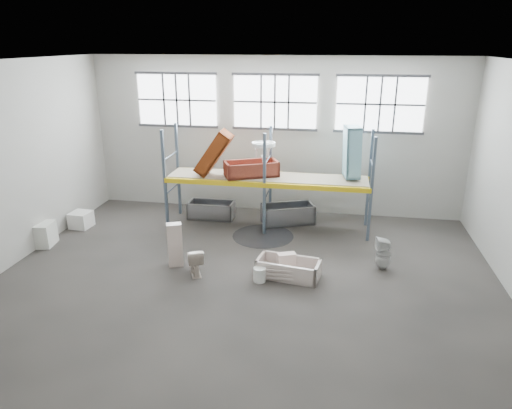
% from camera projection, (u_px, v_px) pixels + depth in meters
% --- Properties ---
extents(floor, '(12.00, 10.00, 0.10)m').
position_uv_depth(floor, '(245.00, 282.00, 11.11)').
color(floor, '#4D4742').
rests_on(floor, ground).
extents(ceiling, '(12.00, 10.00, 0.10)m').
position_uv_depth(ceiling, '(243.00, 60.00, 9.40)').
color(ceiling, silver).
rests_on(ceiling, ground).
extents(wall_back, '(12.00, 0.10, 5.00)m').
position_uv_depth(wall_back, '(275.00, 136.00, 14.94)').
color(wall_back, '#A5A299').
rests_on(wall_back, ground).
extents(wall_front, '(12.00, 0.10, 5.00)m').
position_uv_depth(wall_front, '(162.00, 298.00, 5.57)').
color(wall_front, '#B7B3A9').
rests_on(wall_front, ground).
extents(wall_left, '(0.10, 10.00, 5.00)m').
position_uv_depth(wall_left, '(0.00, 168.00, 11.24)').
color(wall_left, '#BCB8AE').
rests_on(wall_left, ground).
extents(window_left, '(2.60, 0.04, 1.60)m').
position_uv_depth(window_left, '(177.00, 100.00, 14.99)').
color(window_left, white).
rests_on(window_left, wall_back).
extents(window_mid, '(2.60, 0.04, 1.60)m').
position_uv_depth(window_mid, '(275.00, 102.00, 14.47)').
color(window_mid, white).
rests_on(window_mid, wall_back).
extents(window_right, '(2.60, 0.04, 1.60)m').
position_uv_depth(window_right, '(380.00, 104.00, 13.95)').
color(window_right, white).
rests_on(window_right, wall_back).
extents(rack_upright_la, '(0.08, 0.08, 3.00)m').
position_uv_depth(rack_upright_la, '(165.00, 180.00, 13.77)').
color(rack_upright_la, slate).
rests_on(rack_upright_la, floor).
extents(rack_upright_lb, '(0.08, 0.08, 3.00)m').
position_uv_depth(rack_upright_lb, '(178.00, 170.00, 14.88)').
color(rack_upright_lb, slate).
rests_on(rack_upright_lb, floor).
extents(rack_upright_ma, '(0.08, 0.08, 3.00)m').
position_uv_depth(rack_upright_ma, '(264.00, 185.00, 13.28)').
color(rack_upright_ma, slate).
rests_on(rack_upright_ma, floor).
extents(rack_upright_mb, '(0.08, 0.08, 3.00)m').
position_uv_depth(rack_upright_mb, '(270.00, 174.00, 14.39)').
color(rack_upright_mb, slate).
rests_on(rack_upright_mb, floor).
extents(rack_upright_ra, '(0.08, 0.08, 3.00)m').
position_uv_depth(rack_upright_ra, '(372.00, 191.00, 12.79)').
color(rack_upright_ra, slate).
rests_on(rack_upright_ra, floor).
extents(rack_upright_rb, '(0.08, 0.08, 3.00)m').
position_uv_depth(rack_upright_rb, '(369.00, 179.00, 13.91)').
color(rack_upright_rb, slate).
rests_on(rack_upright_rb, floor).
extents(rack_beam_front, '(6.00, 0.10, 0.14)m').
position_uv_depth(rack_beam_front, '(264.00, 185.00, 13.28)').
color(rack_beam_front, yellow).
rests_on(rack_beam_front, floor).
extents(rack_beam_back, '(6.00, 0.10, 0.14)m').
position_uv_depth(rack_beam_back, '(270.00, 174.00, 14.39)').
color(rack_beam_back, yellow).
rests_on(rack_beam_back, floor).
extents(shelf_deck, '(5.90, 1.10, 0.03)m').
position_uv_depth(shelf_deck, '(268.00, 177.00, 13.81)').
color(shelf_deck, gray).
rests_on(shelf_deck, floor).
extents(wet_patch, '(1.80, 1.80, 0.00)m').
position_uv_depth(wet_patch, '(263.00, 236.00, 13.60)').
color(wet_patch, black).
rests_on(wet_patch, floor).
extents(bathtub_beige, '(1.59, 0.92, 0.44)m').
position_uv_depth(bathtub_beige, '(288.00, 268.00, 11.19)').
color(bathtub_beige, beige).
rests_on(bathtub_beige, floor).
extents(cistern_spare, '(0.49, 0.37, 0.43)m').
position_uv_depth(cistern_spare, '(286.00, 261.00, 11.41)').
color(cistern_spare, beige).
rests_on(cistern_spare, bathtub_beige).
extents(sink_in_tub, '(0.61, 0.61, 0.16)m').
position_uv_depth(sink_in_tub, '(272.00, 263.00, 11.57)').
color(sink_in_tub, beige).
rests_on(sink_in_tub, bathtub_beige).
extents(toilet_beige, '(0.63, 0.78, 0.70)m').
position_uv_depth(toilet_beige, '(195.00, 261.00, 11.29)').
color(toilet_beige, beige).
rests_on(toilet_beige, floor).
extents(cistern_tall, '(0.43, 0.36, 1.14)m').
position_uv_depth(cistern_tall, '(175.00, 245.00, 11.64)').
color(cistern_tall, beige).
rests_on(cistern_tall, floor).
extents(toilet_white, '(0.43, 0.43, 0.83)m').
position_uv_depth(toilet_white, '(383.00, 254.00, 11.52)').
color(toilet_white, silver).
rests_on(toilet_white, floor).
extents(steel_tub_left, '(1.45, 0.68, 0.53)m').
position_uv_depth(steel_tub_left, '(211.00, 210.00, 14.94)').
color(steel_tub_left, '#A5A6AC').
rests_on(steel_tub_left, floor).
extents(steel_tub_right, '(1.76, 1.28, 0.59)m').
position_uv_depth(steel_tub_right, '(288.00, 214.00, 14.50)').
color(steel_tub_right, '#A1A3A9').
rests_on(steel_tub_right, floor).
extents(rust_tub_flat, '(1.73, 1.32, 0.44)m').
position_uv_depth(rust_tub_flat, '(251.00, 169.00, 13.77)').
color(rust_tub_flat, brown).
rests_on(rust_tub_flat, shelf_deck).
extents(rust_tub_tilted, '(1.15, 0.68, 1.39)m').
position_uv_depth(rust_tub_tilted, '(214.00, 153.00, 13.61)').
color(rust_tub_tilted, maroon).
rests_on(rust_tub_tilted, shelf_deck).
extents(sink_on_shelf, '(0.82, 0.72, 0.61)m').
position_uv_depth(sink_on_shelf, '(263.00, 161.00, 13.49)').
color(sink_on_shelf, white).
rests_on(sink_on_shelf, rust_tub_flat).
extents(blue_tub_upright, '(0.58, 0.76, 1.49)m').
position_uv_depth(blue_tub_upright, '(352.00, 152.00, 13.30)').
color(blue_tub_upright, '#7DB7C7').
rests_on(blue_tub_upright, shelf_deck).
extents(bucket, '(0.33, 0.33, 0.35)m').
position_uv_depth(bucket, '(260.00, 275.00, 10.99)').
color(bucket, silver).
rests_on(bucket, floor).
extents(carton_near, '(0.85, 0.76, 0.65)m').
position_uv_depth(carton_near, '(39.00, 234.00, 12.90)').
color(carton_near, silver).
rests_on(carton_near, floor).
extents(carton_far, '(0.62, 0.62, 0.48)m').
position_uv_depth(carton_far, '(81.00, 220.00, 14.18)').
color(carton_far, white).
rests_on(carton_far, floor).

